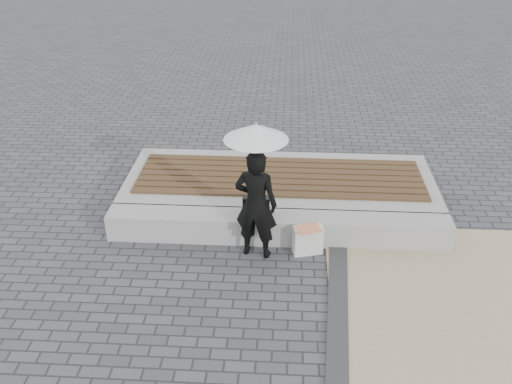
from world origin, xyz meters
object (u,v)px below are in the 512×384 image
(woman, at_px, (256,204))
(canvas_tote, at_px, (308,240))
(parasol, at_px, (256,132))
(seating_ledge, at_px, (278,227))
(handbag, at_px, (256,205))

(woman, height_order, canvas_tote, woman)
(canvas_tote, bearing_deg, parasol, 170.32)
(seating_ledge, xyz_separation_m, woman, (-0.30, -0.40, 0.61))
(seating_ledge, xyz_separation_m, parasol, (-0.30, -0.40, 1.67))
(canvas_tote, bearing_deg, handbag, 139.09)
(woman, relative_size, parasol, 1.51)
(seating_ledge, bearing_deg, parasol, -126.75)
(parasol, relative_size, canvas_tote, 2.48)
(woman, xyz_separation_m, handbag, (-0.02, 0.43, -0.27))
(parasol, distance_m, handbag, 1.40)
(handbag, height_order, canvas_tote, handbag)
(seating_ledge, relative_size, canvas_tote, 11.56)
(handbag, bearing_deg, canvas_tote, -26.76)
(handbag, bearing_deg, parasol, -87.36)
(seating_ledge, relative_size, parasol, 4.66)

